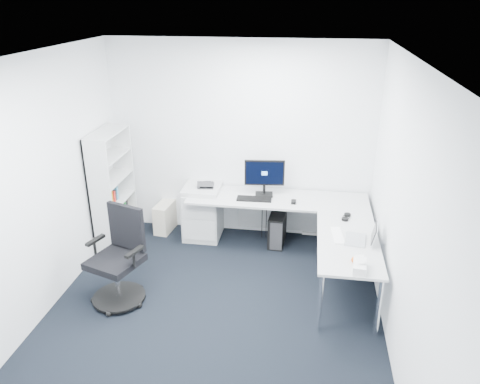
# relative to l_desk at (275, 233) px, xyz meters

# --- Properties ---
(ground) EXTENTS (4.20, 4.20, 0.00)m
(ground) POSITION_rel_l_desk_xyz_m (-0.55, -1.40, -0.35)
(ground) COLOR black
(ceiling) EXTENTS (4.20, 4.20, 0.00)m
(ceiling) POSITION_rel_l_desk_xyz_m (-0.55, -1.40, 2.35)
(ceiling) COLOR white
(wall_back) EXTENTS (3.60, 0.02, 2.70)m
(wall_back) POSITION_rel_l_desk_xyz_m (-0.55, 0.70, 1.00)
(wall_back) COLOR white
(wall_back) RESTS_ON ground
(wall_front) EXTENTS (3.60, 0.02, 2.70)m
(wall_front) POSITION_rel_l_desk_xyz_m (-0.55, -3.50, 1.00)
(wall_front) COLOR white
(wall_front) RESTS_ON ground
(wall_left) EXTENTS (0.02, 4.20, 2.70)m
(wall_left) POSITION_rel_l_desk_xyz_m (-2.35, -1.40, 1.00)
(wall_left) COLOR white
(wall_left) RESTS_ON ground
(wall_right) EXTENTS (0.02, 4.20, 2.70)m
(wall_right) POSITION_rel_l_desk_xyz_m (1.25, -1.40, 1.00)
(wall_right) COLOR white
(wall_right) RESTS_ON ground
(l_desk) EXTENTS (2.40, 1.34, 0.70)m
(l_desk) POSITION_rel_l_desk_xyz_m (0.00, 0.00, 0.00)
(l_desk) COLOR #B2B4B4
(l_desk) RESTS_ON ground
(drawer_pedestal) EXTENTS (0.50, 0.62, 0.76)m
(drawer_pedestal) POSITION_rel_l_desk_xyz_m (-1.05, 0.47, 0.03)
(drawer_pedestal) COLOR #B2B4B4
(drawer_pedestal) RESTS_ON ground
(bookshelf) EXTENTS (0.31, 0.80, 1.60)m
(bookshelf) POSITION_rel_l_desk_xyz_m (-2.17, 0.05, 0.45)
(bookshelf) COLOR silver
(bookshelf) RESTS_ON ground
(task_chair) EXTENTS (0.77, 0.77, 1.09)m
(task_chair) POSITION_rel_l_desk_xyz_m (-1.65, -1.22, 0.20)
(task_chair) COLOR black
(task_chair) RESTS_ON ground
(black_pc_tower) EXTENTS (0.23, 0.47, 0.45)m
(black_pc_tower) POSITION_rel_l_desk_xyz_m (0.01, 0.37, -0.13)
(black_pc_tower) COLOR black
(black_pc_tower) RESTS_ON ground
(beige_pc_tower) EXTENTS (0.25, 0.46, 0.42)m
(beige_pc_tower) POSITION_rel_l_desk_xyz_m (-1.63, 0.52, -0.14)
(beige_pc_tower) COLOR beige
(beige_pc_tower) RESTS_ON ground
(power_strip) EXTENTS (0.32, 0.06, 0.04)m
(power_strip) POSITION_rel_l_desk_xyz_m (0.51, 0.69, -0.33)
(power_strip) COLOR white
(power_strip) RESTS_ON ground
(monitor) EXTENTS (0.55, 0.22, 0.51)m
(monitor) POSITION_rel_l_desk_xyz_m (-0.19, 0.40, 0.60)
(monitor) COLOR black
(monitor) RESTS_ON l_desk
(black_keyboard) EXTENTS (0.46, 0.18, 0.02)m
(black_keyboard) POSITION_rel_l_desk_xyz_m (-0.30, 0.23, 0.36)
(black_keyboard) COLOR black
(black_keyboard) RESTS_ON l_desk
(mouse) EXTENTS (0.06, 0.10, 0.03)m
(mouse) POSITION_rel_l_desk_xyz_m (0.22, 0.21, 0.37)
(mouse) COLOR black
(mouse) RESTS_ON l_desk
(desk_phone) EXTENTS (0.24, 0.24, 0.15)m
(desk_phone) POSITION_rel_l_desk_xyz_m (-0.99, 0.44, 0.43)
(desk_phone) COLOR #2F2F32
(desk_phone) RESTS_ON l_desk
(laptop) EXTENTS (0.36, 0.35, 0.23)m
(laptop) POSITION_rel_l_desk_xyz_m (0.94, -0.69, 0.46)
(laptop) COLOR silver
(laptop) RESTS_ON l_desk
(white_keyboard) EXTENTS (0.15, 0.40, 0.01)m
(white_keyboard) POSITION_rel_l_desk_xyz_m (0.75, -0.62, 0.36)
(white_keyboard) COLOR white
(white_keyboard) RESTS_ON l_desk
(headphones) EXTENTS (0.17, 0.22, 0.05)m
(headphones) POSITION_rel_l_desk_xyz_m (0.87, -0.14, 0.38)
(headphones) COLOR black
(headphones) RESTS_ON l_desk
(orange_fruit) EXTENTS (0.07, 0.07, 0.07)m
(orange_fruit) POSITION_rel_l_desk_xyz_m (0.90, -1.17, 0.39)
(orange_fruit) COLOR orange
(orange_fruit) RESTS_ON l_desk
(tissue_box) EXTENTS (0.15, 0.25, 0.08)m
(tissue_box) POSITION_rel_l_desk_xyz_m (0.93, -1.30, 0.39)
(tissue_box) COLOR white
(tissue_box) RESTS_ON l_desk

